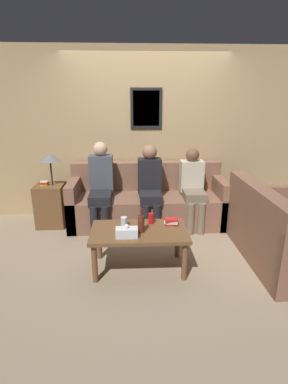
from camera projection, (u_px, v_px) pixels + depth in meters
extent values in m
plane|color=gray|center=(149.00, 236.00, 4.22)|extent=(16.00, 16.00, 0.00)
cube|color=tan|center=(146.00, 135.00, 4.71)|extent=(9.00, 0.06, 2.60)
cube|color=black|center=(146.00, 108.00, 4.54)|extent=(0.48, 0.02, 0.60)
cube|color=#B7CCB2|center=(146.00, 108.00, 4.54)|extent=(0.40, 0.01, 0.52)
cube|color=brown|center=(148.00, 209.00, 4.57)|extent=(2.32, 0.82, 0.46)
cube|color=brown|center=(146.00, 176.00, 4.72)|extent=(2.32, 0.20, 0.44)
cube|color=brown|center=(75.00, 203.00, 4.48)|extent=(0.14, 0.82, 0.70)
cube|color=brown|center=(219.00, 201.00, 4.58)|extent=(0.14, 0.82, 0.70)
cube|color=brown|center=(281.00, 242.00, 3.55)|extent=(0.82, 1.56, 0.46)
cube|color=brown|center=(260.00, 207.00, 3.40)|extent=(0.20, 1.56, 0.44)
cube|color=brown|center=(257.00, 210.00, 4.19)|extent=(0.82, 0.14, 0.70)
cube|color=brown|center=(139.00, 232.00, 3.30)|extent=(1.06, 0.61, 0.04)
cylinder|color=brown|center=(95.00, 264.00, 3.11)|extent=(0.06, 0.06, 0.43)
cylinder|color=brown|center=(185.00, 261.00, 3.16)|extent=(0.06, 0.06, 0.43)
cylinder|color=brown|center=(99.00, 242.00, 3.58)|extent=(0.06, 0.06, 0.43)
cylinder|color=brown|center=(177.00, 240.00, 3.62)|extent=(0.06, 0.06, 0.43)
cube|color=brown|center=(51.00, 205.00, 4.49)|extent=(0.41, 0.41, 0.63)
cylinder|color=#262628|center=(51.00, 172.00, 4.34)|extent=(0.02, 0.02, 0.38)
cone|color=slate|center=(50.00, 157.00, 4.27)|extent=(0.30, 0.30, 0.10)
cube|color=gold|center=(44.00, 185.00, 4.37)|extent=(0.11, 0.08, 0.03)
cube|color=red|center=(44.00, 183.00, 4.36)|extent=(0.13, 0.09, 0.02)
cube|color=beige|center=(44.00, 182.00, 4.35)|extent=(0.11, 0.08, 0.02)
cylinder|color=#562319|center=(141.00, 224.00, 3.21)|extent=(0.07, 0.07, 0.19)
cylinder|color=#562319|center=(141.00, 212.00, 3.17)|extent=(0.03, 0.03, 0.08)
cylinder|color=silver|center=(124.00, 222.00, 3.37)|extent=(0.07, 0.07, 0.11)
cube|color=red|center=(171.00, 224.00, 3.44)|extent=(0.14, 0.12, 0.02)
cube|color=beige|center=(171.00, 222.00, 3.43)|extent=(0.18, 0.14, 0.03)
cube|color=red|center=(171.00, 220.00, 3.42)|extent=(0.15, 0.11, 0.03)
cylinder|color=red|center=(151.00, 218.00, 3.45)|extent=(0.07, 0.07, 0.12)
cube|color=silver|center=(127.00, 233.00, 3.12)|extent=(0.23, 0.12, 0.10)
sphere|color=white|center=(127.00, 226.00, 3.09)|extent=(0.05, 0.05, 0.05)
cube|color=black|center=(101.00, 197.00, 4.25)|extent=(0.31, 0.50, 0.14)
cylinder|color=black|center=(94.00, 222.00, 4.10)|extent=(0.11, 0.11, 0.46)
cylinder|color=black|center=(106.00, 222.00, 4.10)|extent=(0.11, 0.11, 0.46)
cube|color=#474C56|center=(101.00, 174.00, 4.40)|extent=(0.34, 0.22, 0.55)
sphere|color=tan|center=(100.00, 149.00, 4.29)|extent=(0.20, 0.20, 0.20)
cube|color=black|center=(150.00, 197.00, 4.27)|extent=(0.31, 0.43, 0.14)
cylinder|color=black|center=(146.00, 221.00, 4.14)|extent=(0.11, 0.11, 0.46)
cylinder|color=black|center=(157.00, 221.00, 4.15)|extent=(0.11, 0.11, 0.46)
cube|color=black|center=(150.00, 176.00, 4.39)|extent=(0.34, 0.22, 0.51)
sphere|color=#8C664C|center=(150.00, 152.00, 4.29)|extent=(0.21, 0.21, 0.21)
cube|color=#756651|center=(194.00, 195.00, 4.34)|extent=(0.31, 0.44, 0.14)
cylinder|color=#756651|center=(190.00, 219.00, 4.21)|extent=(0.11, 0.11, 0.46)
cylinder|color=#756651|center=(201.00, 219.00, 4.22)|extent=(0.11, 0.11, 0.46)
cube|color=beige|center=(191.00, 176.00, 4.48)|extent=(0.34, 0.22, 0.46)
sphere|color=brown|center=(192.00, 155.00, 4.38)|extent=(0.20, 0.20, 0.20)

